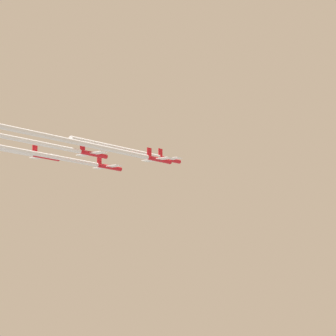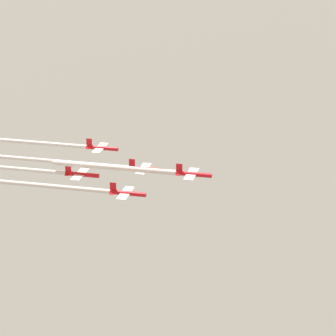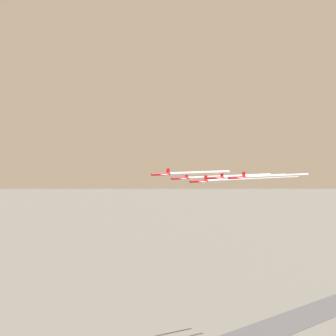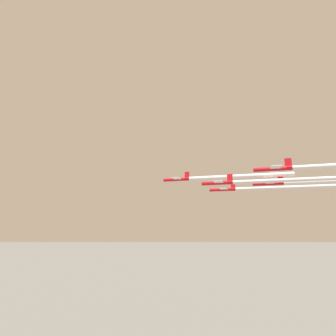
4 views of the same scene
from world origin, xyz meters
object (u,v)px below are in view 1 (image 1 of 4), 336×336
jet_1 (108,167)px  jet_3 (45,157)px  jet_2 (158,159)px  jet_0 (168,159)px  jet_4 (92,154)px

jet_1 → jet_3: size_ratio=1.00×
jet_3 → jet_1: bearing=59.5°
jet_2 → jet_3: bearing=-150.5°
jet_2 → jet_3: (-10.11, -26.84, 1.56)m
jet_1 → jet_0: bearing=59.5°
jet_2 → jet_4: 16.41m
jet_0 → jet_4: jet_0 is taller
jet_1 → jet_2: 16.64m
jet_3 → jet_4: (12.78, 10.65, -1.24)m
jet_4 → jet_0: bearing=90.0°
jet_0 → jet_4: bearing=-90.0°
jet_0 → jet_4: size_ratio=1.00×
jet_4 → jet_1: bearing=120.5°
jet_1 → jet_3: bearing=-120.5°
jet_0 → jet_2: 16.66m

